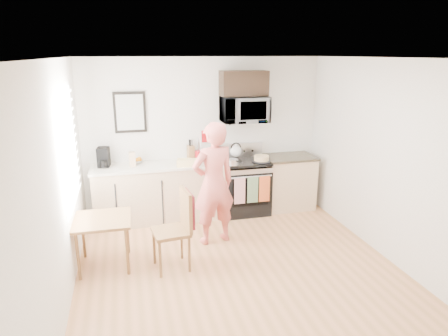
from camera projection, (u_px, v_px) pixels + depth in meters
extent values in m
plane|color=#B07644|center=(242.00, 275.00, 4.96)|extent=(4.60, 4.60, 0.00)
cube|color=silver|center=(204.00, 136.00, 6.74)|extent=(4.00, 0.04, 2.60)
cube|color=silver|center=(352.00, 282.00, 2.45)|extent=(4.00, 0.04, 2.60)
cube|color=silver|center=(59.00, 189.00, 4.13)|extent=(0.04, 4.60, 2.60)
cube|color=silver|center=(394.00, 164.00, 5.06)|extent=(0.04, 4.60, 2.60)
cube|color=white|center=(245.00, 58.00, 4.24)|extent=(4.00, 4.60, 0.04)
cube|color=white|center=(68.00, 148.00, 4.81)|extent=(0.02, 1.40, 1.50)
cube|color=white|center=(69.00, 148.00, 4.81)|extent=(0.01, 1.30, 1.40)
cube|color=tan|center=(161.00, 193.00, 6.51)|extent=(2.10, 0.60, 0.90)
cube|color=beige|center=(159.00, 166.00, 6.38)|extent=(2.14, 0.64, 0.04)
cube|color=tan|center=(288.00, 183.00, 7.03)|extent=(0.84, 0.60, 0.90)
cube|color=black|center=(289.00, 157.00, 6.90)|extent=(0.88, 0.64, 0.04)
cube|color=black|center=(245.00, 190.00, 6.84)|extent=(0.76, 0.65, 0.77)
cube|color=black|center=(251.00, 193.00, 6.53)|extent=(0.61, 0.02, 0.45)
cube|color=#BCBBC1|center=(251.00, 174.00, 6.44)|extent=(0.74, 0.02, 0.14)
cylinder|color=#BCBBC1|center=(252.00, 177.00, 6.40)|extent=(0.68, 0.02, 0.02)
cube|color=black|center=(245.00, 162.00, 6.69)|extent=(0.76, 0.65, 0.04)
cube|color=#BCBBC1|center=(241.00, 150.00, 6.91)|extent=(0.76, 0.08, 0.24)
cube|color=silver|center=(240.00, 191.00, 6.41)|extent=(0.18, 0.02, 0.44)
cube|color=#4F6B47|center=(253.00, 190.00, 6.46)|extent=(0.18, 0.02, 0.44)
cube|color=#BF3F1C|center=(264.00, 189.00, 6.51)|extent=(0.18, 0.02, 0.44)
imported|color=#BCBBC1|center=(244.00, 109.00, 6.55)|extent=(0.76, 0.51, 0.42)
cube|color=black|center=(244.00, 83.00, 6.48)|extent=(0.76, 0.35, 0.40)
cube|color=black|center=(130.00, 112.00, 6.31)|extent=(0.50, 0.03, 0.65)
cube|color=silver|center=(130.00, 112.00, 6.30)|extent=(0.42, 0.01, 0.56)
cube|color=#AC0E15|center=(207.00, 136.00, 6.74)|extent=(0.20, 0.02, 0.20)
imported|color=#E1463D|center=(214.00, 184.00, 5.61)|extent=(0.72, 0.56, 1.77)
cube|color=brown|center=(102.00, 220.00, 5.01)|extent=(0.70, 0.70, 0.03)
cylinder|color=brown|center=(78.00, 257.00, 4.77)|extent=(0.04, 0.04, 0.62)
cylinder|color=brown|center=(127.00, 252.00, 4.89)|extent=(0.04, 0.04, 0.62)
cylinder|color=brown|center=(83.00, 236.00, 5.31)|extent=(0.04, 0.04, 0.62)
cylinder|color=brown|center=(127.00, 232.00, 5.43)|extent=(0.04, 0.04, 0.62)
cube|color=brown|center=(171.00, 232.00, 4.99)|extent=(0.48, 0.48, 0.04)
cube|color=brown|center=(186.00, 210.00, 4.99)|extent=(0.10, 0.43, 0.52)
cube|color=#5C0F14|center=(188.00, 208.00, 4.99)|extent=(0.11, 0.39, 0.43)
cylinder|color=brown|center=(160.00, 260.00, 4.84)|extent=(0.03, 0.03, 0.48)
cylinder|color=brown|center=(189.00, 255.00, 4.96)|extent=(0.03, 0.03, 0.48)
cylinder|color=brown|center=(154.00, 247.00, 5.17)|extent=(0.03, 0.03, 0.48)
cylinder|color=brown|center=(182.00, 242.00, 5.29)|extent=(0.03, 0.03, 0.48)
cube|color=brown|center=(191.00, 152.00, 6.67)|extent=(0.11, 0.15, 0.23)
cylinder|color=#AC0E15|center=(199.00, 156.00, 6.60)|extent=(0.13, 0.13, 0.16)
imported|color=white|center=(137.00, 162.00, 6.44)|extent=(0.24, 0.24, 0.05)
cube|color=tan|center=(132.00, 159.00, 6.22)|extent=(0.10, 0.10, 0.23)
cube|color=black|center=(104.00, 157.00, 6.22)|extent=(0.20, 0.23, 0.31)
cylinder|color=black|center=(104.00, 163.00, 6.15)|extent=(0.11, 0.11, 0.11)
cube|color=#E1C476|center=(187.00, 163.00, 6.25)|extent=(0.35, 0.23, 0.12)
cylinder|color=black|center=(261.00, 161.00, 6.60)|extent=(0.30, 0.30, 0.02)
cylinder|color=tan|center=(261.00, 158.00, 6.59)|extent=(0.24, 0.24, 0.08)
sphere|color=white|center=(236.00, 151.00, 6.84)|extent=(0.20, 0.20, 0.20)
cone|color=white|center=(236.00, 145.00, 6.81)|extent=(0.06, 0.06, 0.06)
torus|color=black|center=(236.00, 148.00, 6.83)|extent=(0.18, 0.02, 0.18)
cylinder|color=#BCBBC1|center=(233.00, 162.00, 6.40)|extent=(0.18, 0.18, 0.09)
cylinder|color=black|center=(238.00, 162.00, 6.28)|extent=(0.08, 0.16, 0.02)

